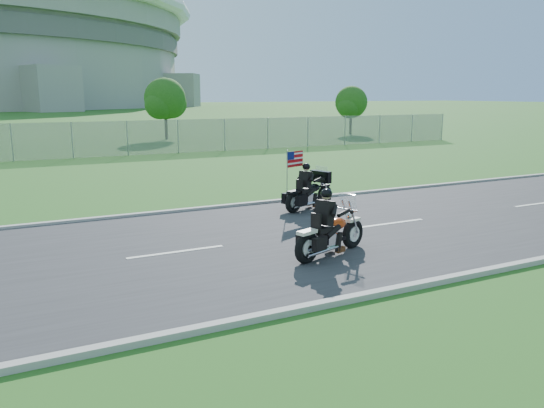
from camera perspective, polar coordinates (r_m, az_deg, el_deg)
name	(u,v)px	position (r m, az deg, el deg)	size (l,w,h in m)	color
ground	(257,243)	(12.75, -1.59, -4.20)	(420.00, 420.00, 0.00)	#275C1D
road	(257,242)	(12.74, -1.59, -4.11)	(120.00, 8.00, 0.04)	#28282B
curb_north	(202,209)	(16.39, -7.54, -0.51)	(120.00, 0.18, 0.12)	#9E9B93
curb_south	(356,298)	(9.40, 8.98, -9.95)	(120.00, 0.18, 0.12)	#9E9B93
fence	(12,142)	(31.23, -26.19, 5.97)	(60.00, 0.03, 2.00)	gray
tree_fence_near	(166,101)	(42.66, -11.38, 10.82)	(3.52, 3.28, 4.75)	#382316
tree_fence_far	(351,104)	(47.67, 8.53, 10.60)	(3.08, 2.87, 4.20)	#382316
motorcycle_lead	(330,235)	(11.63, 6.24, -3.32)	(2.22, 1.05, 1.54)	black
motorcycle_follow	(309,194)	(16.28, 4.05, 1.12)	(2.09, 1.09, 1.82)	black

